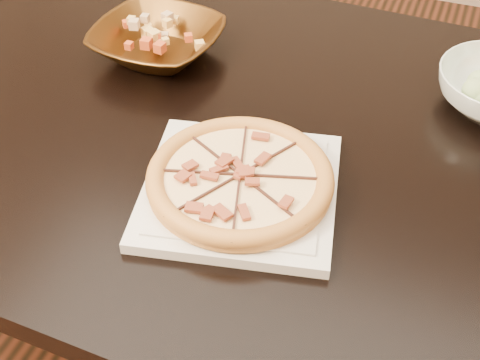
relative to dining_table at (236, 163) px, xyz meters
The scene contains 6 objects.
floor 0.70m from the dining_table, 149.69° to the left, with size 4.00×4.00×0.02m, color #552717.
dining_table is the anchor object (origin of this frame).
plate 0.21m from the dining_table, 66.74° to the right, with size 0.34×0.34×0.02m.
pizza 0.22m from the dining_table, 66.75° to the right, with size 0.28×0.28×0.03m.
bronze_bowl 0.29m from the dining_table, 145.87° to the left, with size 0.24×0.24×0.06m, color #523313.
mixed_dish 0.31m from the dining_table, 146.03° to the left, with size 0.12×0.12×0.03m.
Camera 1 is at (0.50, -0.94, 1.44)m, focal length 50.00 mm.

